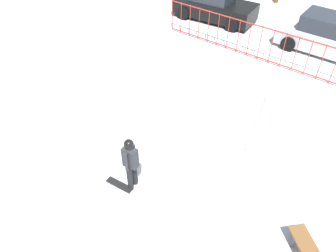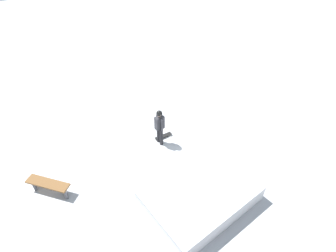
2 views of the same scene
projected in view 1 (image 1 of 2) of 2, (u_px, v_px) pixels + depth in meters
ground_plane at (189, 144)px, 10.35m from camera, size 60.00×60.00×0.00m
skate_ramp at (214, 119)px, 10.75m from camera, size 5.86×3.78×0.74m
skater at (131, 161)px, 8.46m from camera, size 0.41×0.43×1.73m
skateboard at (119, 185)px, 9.05m from camera, size 0.82×0.33×0.09m
perimeter_fence at (277, 48)px, 13.38m from camera, size 10.64×0.21×1.50m
parked_car_black at (214, 5)px, 16.83m from camera, size 4.27×2.29×1.60m
parked_car_silver at (327, 36)px, 14.25m from camera, size 4.13×1.99×1.60m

